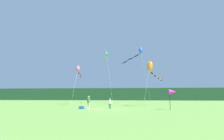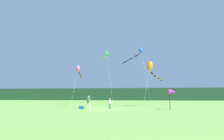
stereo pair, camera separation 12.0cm
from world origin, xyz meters
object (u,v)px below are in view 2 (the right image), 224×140
Objects in this scene: person_child at (110,103)px; kite_rainbow at (78,70)px; person_adult at (88,102)px; kite_blue at (138,53)px; banner_flag_pole at (172,92)px; kite_orange at (151,68)px; cooler_box at (81,108)px; kite_green at (106,54)px.

kite_rainbow is (-7.39, 9.98, 5.97)m from person_child.
kite_blue is at bearing 60.39° from person_adult.
person_adult is at bearing -66.74° from kite_rainbow.
person_adult is at bearing -179.18° from banner_flag_pole.
kite_blue reaches higher than kite_rainbow.
kite_rainbow is 14.13m from kite_orange.
cooler_box is at bearing -122.98° from kite_blue.
kite_rainbow reaches higher than banner_flag_pole.
kite_orange reaches higher than cooler_box.
banner_flag_pole reaches higher than person_adult.
person_child is 8.08m from banner_flag_pole.
cooler_box is (-3.56, -1.02, -0.56)m from person_child.
person_child is (2.63, 1.09, -0.20)m from person_adult.
cooler_box is at bearing -163.98° from person_child.
banner_flag_pole is 21.32m from kite_green.
person_child is at bearing 16.02° from cooler_box.
kite_green is at bearing 123.06° from banner_flag_pole.
kite_green reaches higher than kite_blue.
kite_rainbow is (-15.29, 10.92, 4.55)m from banner_flag_pole.
person_child is 18.64m from kite_green.
person_adult is 0.15× the size of kite_blue.
kite_rainbow reaches higher than kite_orange.
kite_green is (4.72, 5.32, 4.33)m from kite_rainbow.
cooler_box is 0.07× the size of kite_rainbow.
person_child is at bearing 173.23° from banner_flag_pole.
kite_green reaches higher than kite_rainbow.
kite_green is (-10.57, 16.24, 8.88)m from banner_flag_pole.
kite_green reaches higher than person_child.
person_adult is 16.56m from kite_blue.
person_adult is 0.20× the size of kite_rainbow.
banner_flag_pole is at bearing -6.77° from person_child.
kite_orange is (8.72, 6.88, 5.27)m from person_adult.
banner_flag_pole reaches higher than person_child.
kite_blue is at bearing 68.97° from person_child.
banner_flag_pole is 0.35× the size of kite_orange.
kite_green is (-6.88, 4.35, 1.01)m from kite_blue.
person_adult is 2.88× the size of cooler_box.
cooler_box is 17.34m from kite_blue.
kite_orange is at bearing 105.05° from banner_flag_pole.
person_adult is 0.64× the size of banner_flag_pole.
banner_flag_pole is at bearing -72.75° from kite_blue.
kite_rainbow is (-4.76, 11.07, 5.77)m from person_adult.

